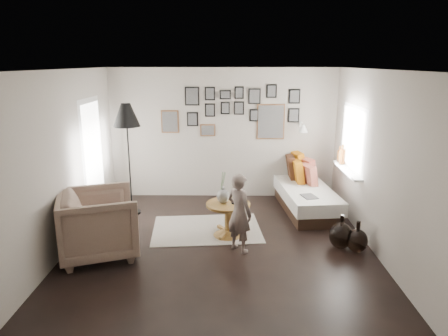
{
  "coord_description": "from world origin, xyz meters",
  "views": [
    {
      "loc": [
        0.13,
        -5.5,
        2.7
      ],
      "look_at": [
        0.05,
        0.5,
        1.1
      ],
      "focal_mm": 32.0,
      "sensor_mm": 36.0,
      "label": 1
    }
  ],
  "objects_px": {
    "demijohn_small": "(357,240)",
    "child": "(239,213)",
    "daybed": "(305,193)",
    "floor_lamp": "(127,119)",
    "pedestal_table": "(228,221)",
    "armchair": "(99,224)",
    "demijohn_large": "(341,235)",
    "vase": "(223,194)",
    "magazine_basket": "(99,242)"
  },
  "relations": [
    {
      "from": "armchair",
      "to": "demijohn_large",
      "type": "height_order",
      "value": "armchair"
    },
    {
      "from": "pedestal_table",
      "to": "child",
      "type": "xyz_separation_m",
      "value": [
        0.16,
        -0.52,
        0.33
      ]
    },
    {
      "from": "demijohn_small",
      "to": "child",
      "type": "height_order",
      "value": "child"
    },
    {
      "from": "pedestal_table",
      "to": "daybed",
      "type": "height_order",
      "value": "daybed"
    },
    {
      "from": "demijohn_small",
      "to": "floor_lamp",
      "type": "bearing_deg",
      "value": 157.62
    },
    {
      "from": "floor_lamp",
      "to": "armchair",
      "type": "bearing_deg",
      "value": -92.2
    },
    {
      "from": "pedestal_table",
      "to": "armchair",
      "type": "xyz_separation_m",
      "value": [
        -1.83,
        -0.68,
        0.22
      ]
    },
    {
      "from": "floor_lamp",
      "to": "demijohn_small",
      "type": "relative_size",
      "value": 4.21
    },
    {
      "from": "daybed",
      "to": "vase",
      "type": "bearing_deg",
      "value": -146.71
    },
    {
      "from": "floor_lamp",
      "to": "demijohn_large",
      "type": "distance_m",
      "value": 4.02
    },
    {
      "from": "daybed",
      "to": "floor_lamp",
      "type": "bearing_deg",
      "value": 179.57
    },
    {
      "from": "vase",
      "to": "floor_lamp",
      "type": "bearing_deg",
      "value": 150.99
    },
    {
      "from": "child",
      "to": "daybed",
      "type": "bearing_deg",
      "value": -82.91
    },
    {
      "from": "magazine_basket",
      "to": "demijohn_small",
      "type": "bearing_deg",
      "value": 2.89
    },
    {
      "from": "demijohn_small",
      "to": "child",
      "type": "relative_size",
      "value": 0.41
    },
    {
      "from": "pedestal_table",
      "to": "armchair",
      "type": "relative_size",
      "value": 0.66
    },
    {
      "from": "pedestal_table",
      "to": "child",
      "type": "bearing_deg",
      "value": -72.64
    },
    {
      "from": "armchair",
      "to": "demijohn_small",
      "type": "bearing_deg",
      "value": -107.63
    },
    {
      "from": "armchair",
      "to": "child",
      "type": "bearing_deg",
      "value": -105.09
    },
    {
      "from": "daybed",
      "to": "demijohn_large",
      "type": "distance_m",
      "value": 1.71
    },
    {
      "from": "demijohn_small",
      "to": "child",
      "type": "bearing_deg",
      "value": 179.06
    },
    {
      "from": "pedestal_table",
      "to": "child",
      "type": "relative_size",
      "value": 0.59
    },
    {
      "from": "armchair",
      "to": "magazine_basket",
      "type": "bearing_deg",
      "value": 158.87
    },
    {
      "from": "pedestal_table",
      "to": "daybed",
      "type": "relative_size",
      "value": 0.34
    },
    {
      "from": "pedestal_table",
      "to": "floor_lamp",
      "type": "height_order",
      "value": "floor_lamp"
    },
    {
      "from": "demijohn_large",
      "to": "demijohn_small",
      "type": "height_order",
      "value": "demijohn_large"
    },
    {
      "from": "floor_lamp",
      "to": "demijohn_small",
      "type": "xyz_separation_m",
      "value": [
        3.65,
        -1.5,
        -1.55
      ]
    },
    {
      "from": "pedestal_table",
      "to": "child",
      "type": "height_order",
      "value": "child"
    },
    {
      "from": "pedestal_table",
      "to": "armchair",
      "type": "bearing_deg",
      "value": -159.73
    },
    {
      "from": "pedestal_table",
      "to": "magazine_basket",
      "type": "height_order",
      "value": "pedestal_table"
    },
    {
      "from": "demijohn_small",
      "to": "child",
      "type": "xyz_separation_m",
      "value": [
        -1.72,
        0.03,
        0.41
      ]
    },
    {
      "from": "vase",
      "to": "magazine_basket",
      "type": "bearing_deg",
      "value": -156.74
    },
    {
      "from": "daybed",
      "to": "demijohn_small",
      "type": "xyz_separation_m",
      "value": [
        0.43,
        -1.82,
        -0.12
      ]
    },
    {
      "from": "demijohn_large",
      "to": "daybed",
      "type": "bearing_deg",
      "value": 97.68
    },
    {
      "from": "pedestal_table",
      "to": "floor_lamp",
      "type": "bearing_deg",
      "value": 151.6
    },
    {
      "from": "daybed",
      "to": "demijohn_large",
      "type": "height_order",
      "value": "daybed"
    },
    {
      "from": "daybed",
      "to": "demijohn_small",
      "type": "distance_m",
      "value": 1.87
    },
    {
      "from": "demijohn_large",
      "to": "pedestal_table",
      "type": "bearing_deg",
      "value": 165.73
    },
    {
      "from": "magazine_basket",
      "to": "armchair",
      "type": "bearing_deg",
      "value": 88.51
    },
    {
      "from": "magazine_basket",
      "to": "demijohn_small",
      "type": "height_order",
      "value": "demijohn_small"
    },
    {
      "from": "pedestal_table",
      "to": "demijohn_small",
      "type": "relative_size",
      "value": 1.46
    },
    {
      "from": "magazine_basket",
      "to": "child",
      "type": "xyz_separation_m",
      "value": [
        2.0,
        0.22,
        0.37
      ]
    },
    {
      "from": "armchair",
      "to": "floor_lamp",
      "type": "distance_m",
      "value": 2.06
    },
    {
      "from": "armchair",
      "to": "demijohn_small",
      "type": "relative_size",
      "value": 2.19
    },
    {
      "from": "magazine_basket",
      "to": "child",
      "type": "height_order",
      "value": "child"
    },
    {
      "from": "armchair",
      "to": "child",
      "type": "height_order",
      "value": "child"
    },
    {
      "from": "armchair",
      "to": "child",
      "type": "xyz_separation_m",
      "value": [
        2.0,
        0.16,
        0.11
      ]
    },
    {
      "from": "armchair",
      "to": "daybed",
      "type": "bearing_deg",
      "value": -78.98
    },
    {
      "from": "daybed",
      "to": "demijohn_small",
      "type": "height_order",
      "value": "daybed"
    },
    {
      "from": "pedestal_table",
      "to": "demijohn_large",
      "type": "height_order",
      "value": "pedestal_table"
    }
  ]
}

